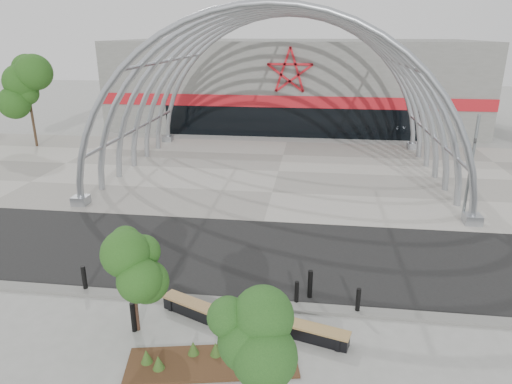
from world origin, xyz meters
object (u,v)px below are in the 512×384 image
object	(u,v)px
bench_1	(312,334)
bollard_2	(297,293)
signal_pole	(471,167)
street_tree_1	(244,333)
street_tree_0	(132,263)
bench_0	(194,309)

from	to	relation	value
bench_1	bollard_2	bearing A→B (deg)	106.98
signal_pole	bench_1	size ratio (longest dim) A/B	2.27
bench_1	bollard_2	xyz separation A→B (m)	(-0.56, 1.84, 0.21)
signal_pole	street_tree_1	world-z (taller)	signal_pole
street_tree_0	bench_0	xyz separation A→B (m)	(1.53, 0.98, -2.12)
bench_0	street_tree_1	bearing A→B (deg)	-60.16
bench_1	bollard_2	size ratio (longest dim) A/B	2.60
bollard_2	bench_1	bearing A→B (deg)	-73.02
signal_pole	bench_0	world-z (taller)	signal_pole
street_tree_0	bench_0	bearing A→B (deg)	32.43
street_tree_0	bench_1	bearing A→B (deg)	2.14
bench_0	street_tree_0	bearing A→B (deg)	-147.57
bench_0	bollard_2	bearing A→B (deg)	17.87
street_tree_1	signal_pole	bearing A→B (deg)	57.07
street_tree_1	bollard_2	bearing A→B (deg)	79.13
signal_pole	street_tree_1	xyz separation A→B (m)	(-8.77, -13.54, -0.21)
street_tree_1	bench_1	size ratio (longest dim) A/B	1.52
signal_pole	street_tree_0	bearing A→B (deg)	-140.30
bollard_2	bench_0	bearing A→B (deg)	-162.13
signal_pole	bench_1	world-z (taller)	signal_pole
signal_pole	bench_1	xyz separation A→B (m)	(-7.23, -10.28, -2.51)
street_tree_1	bollard_2	xyz separation A→B (m)	(0.98, 5.10, -2.08)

